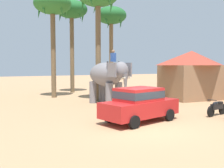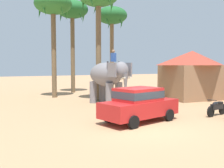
% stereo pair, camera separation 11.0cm
% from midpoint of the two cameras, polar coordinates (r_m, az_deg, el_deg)
% --- Properties ---
extents(ground_plane, '(120.00, 120.00, 0.00)m').
position_cam_midpoint_polar(ground_plane, '(11.93, 7.30, -9.53)').
color(ground_plane, tan).
extents(car_sedan_foreground, '(4.39, 2.63, 1.70)m').
position_cam_midpoint_polar(car_sedan_foreground, '(13.07, 6.11, -4.18)').
color(car_sedan_foreground, red).
rests_on(car_sedan_foreground, ground).
extents(elephant_with_mahout, '(2.38, 4.02, 3.88)m').
position_cam_midpoint_polar(elephant_with_mahout, '(18.82, -0.74, 1.61)').
color(elephant_with_mahout, slate).
rests_on(elephant_with_mahout, ground).
extents(motorcycle_fourth_in_row, '(1.78, 0.61, 0.94)m').
position_cam_midpoint_polar(motorcycle_fourth_in_row, '(15.76, 21.96, -4.75)').
color(motorcycle_fourth_in_row, black).
rests_on(motorcycle_fourth_in_row, ground).
extents(palm_tree_behind_elephant, '(3.20, 3.20, 8.95)m').
position_cam_midpoint_polar(palm_tree_behind_elephant, '(23.85, -12.52, 15.97)').
color(palm_tree_behind_elephant, brown).
rests_on(palm_tree_behind_elephant, ground).
extents(palm_tree_left_of_road, '(3.20, 3.20, 8.89)m').
position_cam_midpoint_polar(palm_tree_left_of_road, '(28.20, 0.08, 14.09)').
color(palm_tree_left_of_road, brown).
rests_on(palm_tree_left_of_road, ground).
extents(palm_tree_far_back, '(3.20, 3.20, 9.35)m').
position_cam_midpoint_polar(palm_tree_far_back, '(27.79, -8.49, 15.08)').
color(palm_tree_far_back, brown).
rests_on(palm_tree_far_back, ground).
extents(roadside_hut, '(5.30, 4.57, 4.00)m').
position_cam_midpoint_polar(roadside_hut, '(22.85, 17.10, 2.21)').
color(roadside_hut, '#8C6647').
rests_on(roadside_hut, ground).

